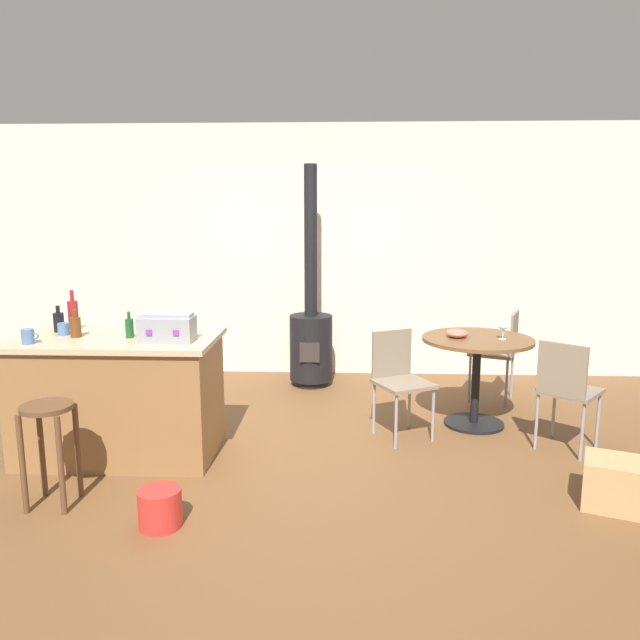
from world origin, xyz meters
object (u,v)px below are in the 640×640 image
bottle_0 (59,322)px  bottle_1 (75,327)px  cup_1 (28,336)px  kitchen_island (120,396)px  folding_chair_near (399,376)px  wood_stove (311,333)px  wine_glass (503,327)px  dining_table (477,359)px  toolbox (167,328)px  bottle_3 (129,328)px  plastic_bucket (160,508)px  wooden_stool (49,433)px  folding_chair_far (567,387)px  cardboard_box (615,483)px  bottle_2 (73,314)px  cup_0 (64,329)px  serving_bowl (457,333)px  folding_chair_left (500,348)px

bottle_0 → bottle_1: (0.21, -0.19, 0.00)m
bottle_0 → cup_1: bottle_0 is taller
bottle_0 → kitchen_island: bearing=-18.1°
folding_chair_near → wood_stove: size_ratio=0.38×
bottle_1 → wine_glass: bearing=12.6°
dining_table → wood_stove: wood_stove is taller
toolbox → bottle_1: (-0.70, 0.11, -0.02)m
bottle_3 → plastic_bucket: bottle_3 is taller
bottle_1 → wooden_stool: bearing=-79.6°
dining_table → bottle_0: size_ratio=4.57×
folding_chair_far → wine_glass: size_ratio=5.99×
wood_stove → cardboard_box: wood_stove is taller
folding_chair_far → bottle_2: bearing=178.9°
bottle_1 → kitchen_island: bearing=4.3°
toolbox → bottle_3: bearing=160.6°
bottle_1 → cup_0: (-0.12, 0.07, -0.03)m
dining_table → cup_1: (-3.29, -1.01, 0.38)m
plastic_bucket → wood_stove: bearing=76.5°
cardboard_box → plastic_bucket: (-2.75, -0.36, -0.04)m
serving_bowl → bottle_1: bearing=-164.7°
kitchen_island → bottle_0: bearing=161.9°
bottle_1 → serving_bowl: (2.88, 0.79, -0.19)m
cup_0 → kitchen_island: bearing=-7.2°
bottle_1 → cardboard_box: bearing=-10.1°
wooden_stool → bottle_3: bearing=72.0°
wood_stove → plastic_bucket: bearing=-103.5°
folding_chair_left → toolbox: size_ratio=2.31×
bottle_2 → cup_1: (-0.08, -0.53, -0.06)m
toolbox → wine_glass: size_ratio=2.61×
folding_chair_near → bottle_0: bottle_0 is taller
wooden_stool → cup_1: bearing=124.4°
folding_chair_near → serving_bowl: bearing=29.1°
wood_stove → bottle_3: (-1.20, -1.91, 0.43)m
wood_stove → bottle_2: bearing=-137.2°
serving_bowl → cardboard_box: size_ratio=0.48×
wooden_stool → bottle_2: 1.25m
folding_chair_near → cardboard_box: size_ratio=2.29×
folding_chair_near → cardboard_box: folding_chair_near is taller
toolbox → cup_0: (-0.83, 0.18, -0.05)m
cup_1 → plastic_bucket: cup_1 is taller
wine_glass → plastic_bucket: (-2.36, -1.74, -0.75)m
bottle_3 → plastic_bucket: (0.49, -1.01, -0.86)m
bottle_1 → cup_0: bearing=148.6°
serving_bowl → cup_0: bearing=-166.6°
bottle_3 → serving_bowl: 2.61m
folding_chair_far → toolbox: toolbox is taller
folding_chair_far → wood_stove: bearing=140.2°
wooden_stool → plastic_bucket: bearing=-17.3°
wooden_stool → wine_glass: 3.47m
plastic_bucket → serving_bowl: bearing=42.1°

